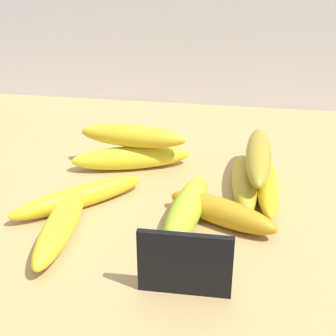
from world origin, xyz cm
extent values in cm
cube|color=tan|center=(0.00, 0.00, 1.50)|extent=(110.00, 76.00, 3.00)
cube|color=black|center=(8.50, -22.09, 7.20)|extent=(11.00, 0.80, 8.40)
cube|color=#925F3C|center=(8.50, -21.29, 3.30)|extent=(9.90, 1.20, 0.60)
ellipsoid|color=yellow|center=(-9.28, -5.74, 4.68)|extent=(18.40, 15.82, 3.36)
ellipsoid|color=#B2982A|center=(14.99, 1.61, 4.87)|extent=(4.89, 17.86, 3.73)
ellipsoid|color=yellow|center=(-9.35, -13.56, 4.95)|extent=(3.97, 19.11, 3.90)
ellipsoid|color=yellow|center=(18.33, 2.86, 4.75)|extent=(4.39, 20.57, 3.49)
ellipsoid|color=#A1C22B|center=(7.12, -7.48, 5.14)|extent=(6.85, 18.62, 4.29)
ellipsoid|color=yellow|center=(-3.93, 7.37, 4.98)|extent=(20.23, 9.56, 3.95)
ellipsoid|color=#BB8519|center=(12.05, -7.10, 4.95)|extent=(16.79, 10.54, 3.90)
ellipsoid|color=gold|center=(-3.61, 7.79, 8.81)|extent=(17.93, 4.72, 3.71)
ellipsoid|color=olive|center=(16.89, 3.93, 8.48)|extent=(4.17, 18.80, 3.97)
camera|label=1|loc=(13.51, -70.08, 45.84)|focal=56.81mm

